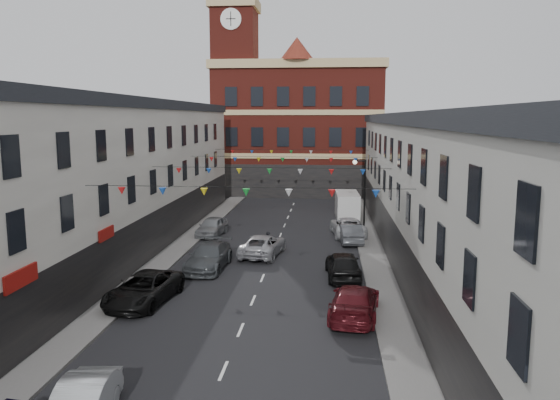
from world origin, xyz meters
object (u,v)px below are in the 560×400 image
(car_right_d, at_px, (343,265))
(white_van, at_px, (347,205))
(car_left_e, at_px, (212,226))
(car_right_e, at_px, (350,233))
(car_left_c, at_px, (144,289))
(car_right_c, at_px, (355,302))
(car_left_d, at_px, (209,257))
(street_lamp, at_px, (362,185))
(moving_car, at_px, (263,245))
(pedestrian, at_px, (268,243))
(car_right_f, at_px, (348,226))

(car_right_d, height_order, white_van, white_van)
(car_left_e, bearing_deg, car_right_e, -1.98)
(car_left_c, distance_m, car_right_e, 18.38)
(car_right_c, relative_size, car_right_e, 1.20)
(car_left_d, height_order, car_left_e, car_left_d)
(car_left_e, xyz_separation_m, car_right_e, (10.98, -1.48, -0.02))
(street_lamp, relative_size, white_van, 1.12)
(car_left_d, relative_size, white_van, 1.01)
(car_right_d, relative_size, white_van, 0.90)
(white_van, bearing_deg, moving_car, -114.50)
(white_van, bearing_deg, pedestrian, -114.09)
(car_left_d, bearing_deg, car_left_e, 103.41)
(car_left_c, height_order, car_right_f, car_left_c)
(car_right_c, xyz_separation_m, white_van, (0.45, 26.36, 0.41))
(street_lamp, height_order, car_left_c, street_lamp)
(car_left_d, relative_size, car_right_e, 1.22)
(car_left_c, bearing_deg, street_lamp, 65.10)
(car_right_f, relative_size, moving_car, 1.02)
(car_left_d, xyz_separation_m, car_right_f, (9.01, 10.70, -0.04))
(car_left_c, relative_size, car_right_e, 1.23)
(car_left_e, height_order, car_right_f, car_left_e)
(moving_car, bearing_deg, car_left_d, 58.31)
(car_right_d, relative_size, pedestrian, 3.06)
(moving_car, relative_size, white_van, 0.98)
(car_right_e, bearing_deg, car_left_e, -13.05)
(car_right_c, distance_m, moving_car, 12.66)
(car_left_e, bearing_deg, car_left_c, -84.40)
(car_right_f, distance_m, moving_car, 9.32)
(street_lamp, bearing_deg, pedestrian, -129.99)
(car_left_e, relative_size, white_van, 0.82)
(car_left_e, relative_size, pedestrian, 2.80)
(car_left_c, bearing_deg, white_van, 73.95)
(street_lamp, height_order, car_right_e, street_lamp)
(car_right_c, bearing_deg, white_van, -83.78)
(car_left_c, distance_m, car_left_e, 16.21)
(car_left_e, xyz_separation_m, white_van, (11.08, 9.10, 0.43))
(car_left_c, xyz_separation_m, car_right_c, (10.65, -1.05, 0.02))
(car_left_e, height_order, car_right_d, car_right_d)
(car_right_c, height_order, car_right_d, car_right_d)
(street_lamp, distance_m, car_right_d, 14.06)
(car_left_e, relative_size, moving_car, 0.84)
(car_left_c, distance_m, pedestrian, 11.94)
(street_lamp, distance_m, car_right_c, 20.24)
(car_right_e, height_order, white_van, white_van)
(street_lamp, xyz_separation_m, car_right_e, (-1.05, -4.16, -3.17))
(car_left_d, distance_m, pedestrian, 5.29)
(car_left_c, bearing_deg, car_right_f, 65.40)
(car_left_d, distance_m, car_right_f, 13.98)
(car_left_d, xyz_separation_m, car_right_e, (9.10, 8.12, -0.05))
(car_left_e, distance_m, car_right_f, 10.94)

